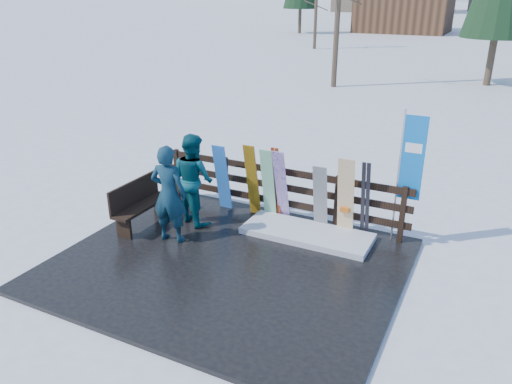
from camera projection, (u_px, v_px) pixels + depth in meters
The scene contains 16 objects.
ground at pixel (228, 266), 9.03m from camera, with size 700.00×700.00×0.00m, color white.
deck at pixel (228, 264), 9.02m from camera, with size 6.00×5.00×0.08m, color black.
fence at pixel (278, 188), 10.58m from camera, with size 5.60×0.10×1.15m.
snow_patch at pixel (307, 233), 9.93m from camera, with size 2.56×1.00×0.12m, color white.
bench at pixel (139, 202), 10.24m from camera, with size 0.41×1.50×0.97m.
snowboard_0 at pixel (222, 178), 10.87m from camera, with size 0.31×0.03×1.55m, color blue.
snowboard_1 at pixel (268, 185), 10.40m from camera, with size 0.27×0.03×1.61m, color white.
snowboard_2 at pixel (252, 181), 10.54m from camera, with size 0.26×0.03×1.67m, color #FFAC0D.
snowboard_3 at pixel (281, 186), 10.27m from camera, with size 0.25×0.03×1.67m, color white.
snowboard_4 at pixel (320, 198), 9.96m from camera, with size 0.29×0.03×1.43m, color black.
snowboard_5 at pixel (346, 197), 9.70m from camera, with size 0.32×0.03×1.65m, color white.
ski_pair_a at pixel (276, 184), 10.39m from camera, with size 0.17×0.22×1.62m.
ski_pair_b at pixel (365, 200), 9.61m from camera, with size 0.17×0.32×1.61m.
rental_flag at pixel (409, 163), 9.18m from camera, with size 0.45×0.04×2.60m.
person_front at pixel (169, 194), 9.46m from camera, with size 0.70×0.46×1.93m, color #154853.
person_back at pixel (194, 179), 10.27m from camera, with size 0.93×0.72×1.91m, color #0D4D5A.
Camera 1 is at (3.97, -6.80, 4.66)m, focal length 35.00 mm.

